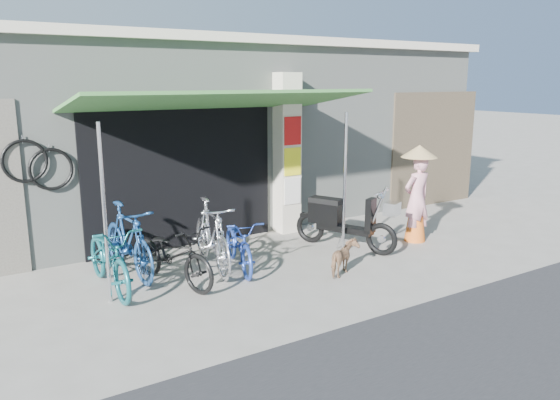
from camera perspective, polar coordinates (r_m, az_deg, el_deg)
ground at (r=8.25m, az=4.93°, el=-7.91°), size 80.00×80.00×0.00m
bicycle_shop at (r=12.22m, az=-9.56°, el=7.43°), size 12.30×5.30×3.66m
shop_pillar at (r=10.32m, az=0.66°, el=4.83°), size 0.42×0.44×3.00m
awning at (r=8.66m, az=-6.26°, el=10.06°), size 4.60×1.88×2.72m
neighbour_right at (r=13.14m, az=15.76°, el=5.13°), size 2.60×0.06×2.60m
bike_teal at (r=7.90m, az=-17.39°, el=-5.69°), size 0.65×1.83×0.96m
bike_blue at (r=8.39m, az=-15.59°, el=-4.08°), size 0.64×1.84×1.08m
bike_black at (r=7.90m, az=-11.17°, el=-5.62°), size 1.09×1.79×0.89m
bike_silver at (r=8.41m, az=-7.15°, el=-3.69°), size 0.78×1.85×1.08m
bike_navy at (r=8.41m, az=-4.29°, el=-4.52°), size 0.92×1.66×0.83m
street_dog at (r=8.23m, az=6.73°, el=-6.08°), size 0.68×0.55×0.52m
moped at (r=9.45m, az=6.53°, el=-2.15°), size 0.97×1.81×1.09m
nun at (r=10.06m, az=14.13°, el=0.60°), size 0.64×0.64×1.75m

